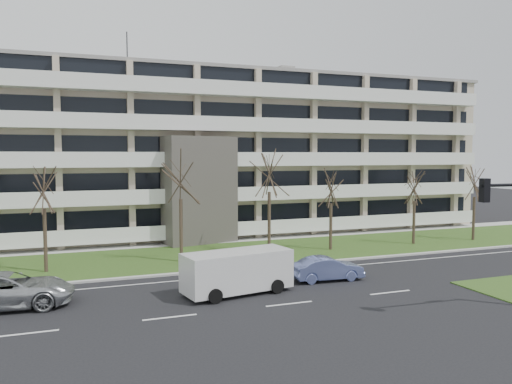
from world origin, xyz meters
name	(u,v)px	position (x,y,z in m)	size (l,w,h in m)	color
ground	(289,304)	(0.00, 0.00, 0.00)	(160.00, 160.00, 0.00)	black
grass_verge	(218,255)	(0.00, 13.00, 0.03)	(90.00, 10.00, 0.06)	#2D4D19
curb	(239,269)	(0.00, 8.00, 0.06)	(90.00, 0.35, 0.12)	#B2B2AD
sidewalk	(200,243)	(0.00, 18.50, 0.04)	(90.00, 2.00, 0.08)	#B2B2AD
lane_edge_line	(247,275)	(0.00, 6.50, 0.01)	(90.00, 0.12, 0.01)	white
apartment_building	(182,153)	(-0.01, 25.32, 7.61)	(60.50, 15.10, 18.75)	beige
silver_pickup	(7,290)	(-13.19, 4.22, 0.87)	(2.88, 6.24, 1.73)	#B5B8BD
blue_sedan	(327,269)	(4.06, 3.54, 0.71)	(1.50, 4.30, 1.42)	#7080C3
white_van	(239,268)	(-1.75, 2.76, 1.37)	(6.17, 3.17, 2.28)	silver
tree_2	(43,183)	(-11.75, 11.49, 5.67)	(3.65, 3.65, 7.30)	#382B21
tree_3	(180,174)	(-3.04, 11.58, 6.13)	(3.94, 3.94, 7.89)	#382B21
tree_4	(269,168)	(3.81, 12.24, 6.51)	(4.19, 4.19, 8.37)	#382B21
tree_5	(331,185)	(8.86, 11.88, 5.10)	(3.28, 3.28, 6.56)	#382B21
tree_6	(415,184)	(16.61, 11.72, 5.04)	(3.24, 3.24, 6.49)	#382B21
tree_7	(475,180)	(22.74, 11.49, 5.30)	(3.41, 3.41, 6.83)	#382B21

